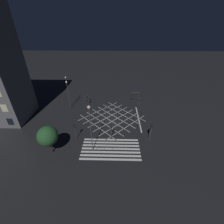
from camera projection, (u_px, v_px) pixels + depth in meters
name	position (u px, v px, depth m)	size (l,w,h in m)	color
ground_plane	(112.00, 118.00, 39.88)	(200.00, 200.00, 0.00)	black
road_markings	(113.00, 134.00, 34.21)	(17.69, 22.94, 0.01)	silver
traffic_light_nw_cross	(88.00, 97.00, 44.95)	(0.36, 2.16, 3.33)	#424244
traffic_light_se_main	(150.00, 130.00, 31.58)	(0.39, 0.36, 3.56)	#424244
traffic_light_se_cross	(151.00, 129.00, 31.13)	(0.36, 0.39, 4.28)	#424244
traffic_light_ne_cross	(140.00, 97.00, 44.81)	(0.36, 0.39, 3.73)	#424244
traffic_light_median_south	(111.00, 129.00, 31.42)	(0.36, 0.39, 4.01)	#424244
traffic_light_sw_cross	(75.00, 129.00, 31.36)	(0.36, 0.39, 4.03)	#424244
traffic_light_ne_main	(135.00, 95.00, 45.34)	(2.71, 0.36, 3.84)	#424244
traffic_light_nw_main	(85.00, 95.00, 45.99)	(0.39, 0.36, 3.51)	#424244
street_lamp_east	(67.00, 89.00, 42.09)	(0.42, 0.42, 9.26)	#424244
street_lamp_west	(68.00, 89.00, 40.78)	(0.55, 0.55, 8.50)	#424244
street_lamp_far	(90.00, 120.00, 26.33)	(0.57, 0.57, 10.20)	#424244
street_tree_near	(48.00, 136.00, 27.36)	(3.77, 3.77, 6.13)	#38281C
pedestrian_railing	(112.00, 147.00, 29.82)	(6.28, 0.19, 1.05)	#9EA0A5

